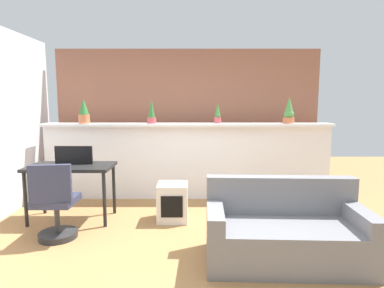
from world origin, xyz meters
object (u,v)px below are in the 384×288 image
potted_plant_0 (83,112)px  couch (284,233)px  potted_plant_2 (217,115)px  potted_plant_1 (151,112)px  tv_monitor (73,155)px  side_cube_shelf (172,202)px  desk (70,171)px  potted_plant_3 (288,112)px  office_chair (54,207)px

potted_plant_0 → couch: bearing=-37.8°
potted_plant_2 → potted_plant_1: bearing=-177.7°
potted_plant_1 → tv_monitor: potted_plant_1 is taller
couch → tv_monitor: bearing=154.6°
side_cube_shelf → couch: bearing=-42.8°
potted_plant_2 → desk: 2.36m
potted_plant_3 → side_cube_shelf: size_ratio=0.85×
side_cube_shelf → tv_monitor: bearing=175.7°
potted_plant_0 → tv_monitor: (0.13, -0.86, -0.56)m
potted_plant_1 → potted_plant_2: (1.06, 0.04, -0.04)m
side_cube_shelf → potted_plant_3: bearing=28.4°
potted_plant_2 → office_chair: bearing=-140.4°
potted_plant_3 → office_chair: 3.65m
potted_plant_3 → side_cube_shelf: potted_plant_3 is taller
potted_plant_0 → couch: size_ratio=0.25×
couch → office_chair: bearing=169.3°
potted_plant_0 → desk: (0.11, -0.94, -0.77)m
potted_plant_0 → side_cube_shelf: (1.46, -0.96, -1.18)m
potted_plant_3 → desk: potted_plant_3 is taller
side_cube_shelf → desk: bearing=179.2°
tv_monitor → potted_plant_0: bearing=98.4°
potted_plant_1 → desk: (-0.96, -0.95, -0.75)m
potted_plant_0 → potted_plant_2: potted_plant_0 is taller
potted_plant_0 → side_cube_shelf: size_ratio=0.80×
potted_plant_1 → couch: 2.83m
potted_plant_3 → desk: bearing=-163.1°
potted_plant_1 → desk: bearing=-135.6°
desk → couch: bearing=-23.8°
potted_plant_0 → desk: potted_plant_0 is taller
potted_plant_1 → potted_plant_3: (2.19, 0.01, 0.00)m
desk → tv_monitor: size_ratio=2.20×
potted_plant_1 → desk: 1.55m
potted_plant_1 → potted_plant_3: potted_plant_3 is taller
tv_monitor → couch: 2.85m
potted_plant_2 → side_cube_shelf: size_ratio=0.68×
office_chair → potted_plant_3: bearing=27.3°
potted_plant_3 → couch: 2.45m
potted_plant_2 → potted_plant_3: bearing=-1.5°
potted_plant_0 → side_cube_shelf: 2.11m
potted_plant_2 → tv_monitor: bearing=-155.7°
couch → potted_plant_1: bearing=127.3°
potted_plant_2 → side_cube_shelf: (-0.67, -1.01, -1.13)m
tv_monitor → side_cube_shelf: (1.33, -0.10, -0.62)m
couch → desk: bearing=156.2°
potted_plant_1 → desk: size_ratio=0.36×
side_cube_shelf → couch: 1.62m
potted_plant_3 → side_cube_shelf: 2.36m
tv_monitor → potted_plant_3: bearing=15.6°
potted_plant_1 → potted_plant_3: bearing=0.3°
tv_monitor → desk: bearing=-101.6°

